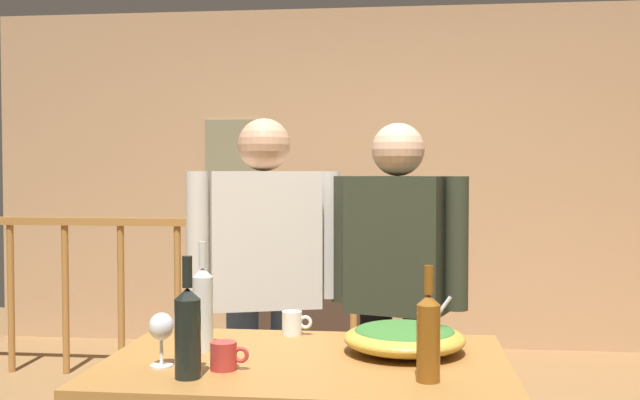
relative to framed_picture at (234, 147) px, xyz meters
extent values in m
cube|color=tan|center=(1.10, 0.06, -0.24)|extent=(5.99, 0.10, 2.55)
cube|color=#7E7859|center=(0.00, 0.00, 0.00)|extent=(0.45, 0.03, 0.41)
cylinder|color=#9E6B33|center=(-1.26, -1.01, -1.03)|extent=(0.04, 0.04, 0.97)
cylinder|color=#9E6B33|center=(-0.89, -1.01, -1.03)|extent=(0.04, 0.04, 0.97)
cylinder|color=#9E6B33|center=(-0.51, -1.01, -1.03)|extent=(0.04, 0.04, 0.97)
cylinder|color=#9E6B33|center=(-0.14, -1.01, -1.03)|extent=(0.04, 0.04, 0.97)
cylinder|color=#9E6B33|center=(0.24, -1.01, -1.03)|extent=(0.04, 0.04, 0.97)
cylinder|color=#9E6B33|center=(0.61, -1.01, -1.03)|extent=(0.04, 0.04, 0.97)
cylinder|color=#9E6B33|center=(0.99, -1.01, -1.03)|extent=(0.04, 0.04, 0.97)
cylinder|color=#9E6B33|center=(1.37, -1.01, -1.03)|extent=(0.04, 0.04, 0.97)
cube|color=#9E6B33|center=(-0.14, -1.01, -0.51)|extent=(3.09, 0.07, 0.05)
cube|color=#9E6B33|center=(1.37, -1.01, -0.98)|extent=(0.10, 0.10, 1.07)
cube|color=#38281E|center=(0.66, -0.29, -1.30)|extent=(0.90, 0.40, 0.43)
cube|color=black|center=(0.66, -0.29, -1.07)|extent=(0.20, 0.12, 0.02)
cylinder|color=black|center=(0.66, -0.29, -1.02)|extent=(0.03, 0.03, 0.08)
cube|color=black|center=(0.66, -0.32, -0.83)|extent=(0.55, 0.06, 0.31)
cube|color=black|center=(0.66, -0.35, -0.83)|extent=(0.51, 0.01, 0.28)
cube|color=#9E6B33|center=(1.01, -3.39, -0.79)|extent=(1.22, 0.80, 0.04)
ellipsoid|color=gold|center=(1.31, -3.28, -0.72)|extent=(0.38, 0.38, 0.09)
ellipsoid|color=#38702D|center=(1.31, -3.28, -0.70)|extent=(0.31, 0.31, 0.04)
cylinder|color=silver|center=(1.38, -3.28, -0.68)|extent=(0.14, 0.01, 0.20)
cylinder|color=silver|center=(0.60, -3.53, -0.76)|extent=(0.07, 0.07, 0.01)
cylinder|color=silver|center=(0.60, -3.53, -0.72)|extent=(0.01, 0.01, 0.08)
ellipsoid|color=silver|center=(0.60, -3.53, -0.65)|extent=(0.07, 0.07, 0.08)
cylinder|color=brown|center=(1.37, -3.60, -0.66)|extent=(0.06, 0.06, 0.21)
cone|color=brown|center=(1.37, -3.60, -0.54)|extent=(0.06, 0.06, 0.03)
cylinder|color=brown|center=(1.37, -3.60, -0.49)|extent=(0.02, 0.02, 0.08)
cylinder|color=silver|center=(0.67, -3.33, -0.65)|extent=(0.07, 0.07, 0.24)
cone|color=silver|center=(0.67, -3.33, -0.52)|extent=(0.07, 0.07, 0.03)
cylinder|color=silver|center=(0.67, -3.33, -0.46)|extent=(0.02, 0.02, 0.08)
cylinder|color=black|center=(0.71, -3.64, -0.66)|extent=(0.07, 0.07, 0.22)
cone|color=black|center=(0.71, -3.64, -0.53)|extent=(0.07, 0.07, 0.03)
cylinder|color=black|center=(0.71, -3.64, -0.47)|extent=(0.03, 0.03, 0.09)
cylinder|color=#B7332D|center=(0.79, -3.55, -0.73)|extent=(0.08, 0.08, 0.08)
torus|color=#B7332D|center=(0.84, -3.55, -0.72)|extent=(0.05, 0.01, 0.05)
cylinder|color=white|center=(0.92, -3.07, -0.72)|extent=(0.07, 0.07, 0.08)
torus|color=white|center=(0.96, -3.07, -0.72)|extent=(0.05, 0.01, 0.05)
cylinder|color=#3D5684|center=(0.83, -2.64, -1.13)|extent=(0.13, 0.13, 0.77)
cube|color=beige|center=(0.74, -2.67, -0.47)|extent=(0.48, 0.34, 0.55)
cylinder|color=beige|center=(1.00, -2.59, -0.45)|extent=(0.09, 0.09, 0.52)
cylinder|color=beige|center=(0.49, -2.75, -0.45)|extent=(0.09, 0.09, 0.52)
sphere|color=tan|center=(0.74, -2.67, -0.09)|extent=(0.21, 0.21, 0.21)
cube|color=#2D3323|center=(1.28, -2.67, -0.48)|extent=(0.42, 0.33, 0.54)
cylinder|color=#2D3323|center=(1.50, -2.74, -0.47)|extent=(0.09, 0.09, 0.51)
cylinder|color=#2D3323|center=(1.05, -2.60, -0.47)|extent=(0.09, 0.09, 0.51)
sphere|color=#D8A884|center=(1.28, -2.67, -0.11)|extent=(0.21, 0.21, 0.21)
camera|label=1|loc=(1.31, -5.63, -0.20)|focal=41.97mm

